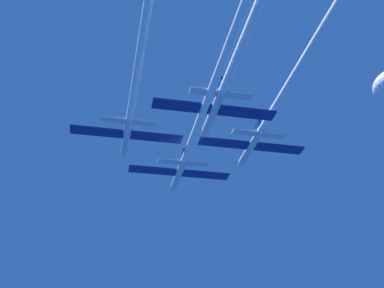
% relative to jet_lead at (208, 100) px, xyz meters
% --- Properties ---
extents(jet_lead, '(20.19, 83.14, 3.34)m').
position_rel_jet_lead_xyz_m(jet_lead, '(0.00, 0.00, 0.00)').
color(jet_lead, silver).
extents(jet_left_wing, '(20.19, 69.24, 3.34)m').
position_rel_jet_lead_xyz_m(jet_left_wing, '(-11.37, -3.84, 1.71)').
color(jet_left_wing, silver).
extents(jet_right_wing, '(20.19, 85.96, 3.34)m').
position_rel_jet_lead_xyz_m(jet_right_wing, '(11.97, -11.88, 1.66)').
color(jet_right_wing, silver).
extents(jet_slot, '(20.19, 75.93, 3.34)m').
position_rel_jet_lead_xyz_m(jet_slot, '(1.72, -20.23, 0.16)').
color(jet_slot, silver).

